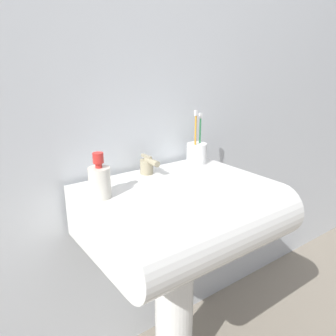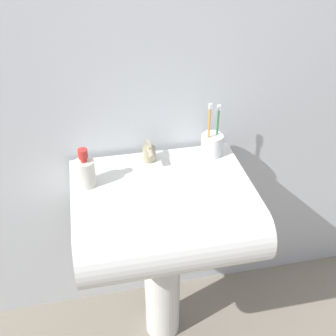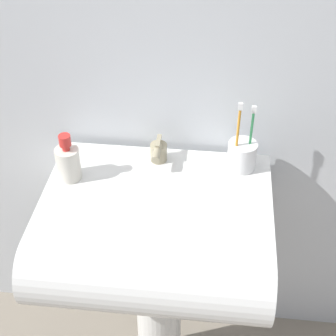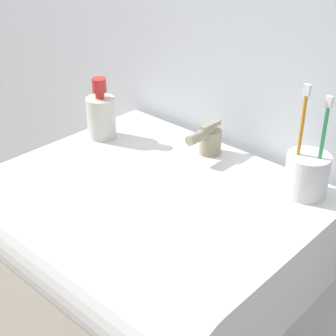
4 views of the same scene
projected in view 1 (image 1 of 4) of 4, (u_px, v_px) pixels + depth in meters
name	position (u px, v px, depth m)	size (l,w,h in m)	color
wall_back	(133.00, 61.00, 1.17)	(5.00, 0.05, 2.40)	silver
sink_pedestal	(174.00, 305.00, 1.25)	(0.15, 0.15, 0.63)	white
sink_basin	(186.00, 215.00, 1.08)	(0.61, 0.51, 0.18)	white
faucet	(148.00, 165.00, 1.19)	(0.05, 0.10, 0.07)	tan
toothbrush_cup	(197.00, 153.00, 1.32)	(0.08, 0.08, 0.22)	white
soap_bottle	(100.00, 181.00, 0.98)	(0.07, 0.07, 0.14)	silver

